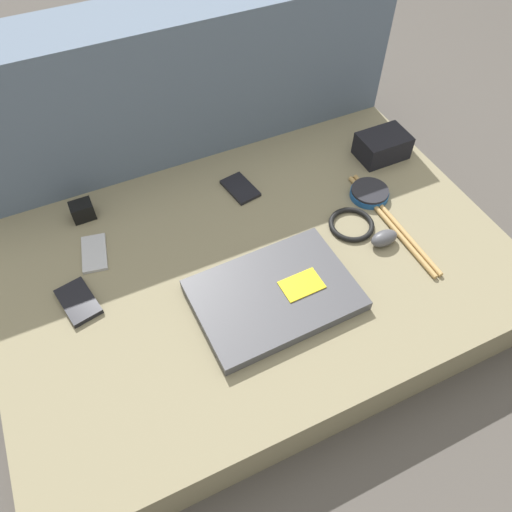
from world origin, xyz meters
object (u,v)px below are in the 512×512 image
laptop (275,295)px  phone_black (240,188)px  phone_small (94,253)px  camera_pouch (382,146)px  speaker_puck (369,193)px  charger_brick (82,211)px  computer_mouse (384,238)px  phone_silver (78,302)px

laptop → phone_black: bearing=76.6°
phone_small → camera_pouch: camera_pouch is taller
speaker_puck → phone_black: size_ratio=0.89×
camera_pouch → phone_black: bearing=174.3°
camera_pouch → charger_brick: size_ratio=2.48×
laptop → charger_brick: (-0.32, 0.42, 0.01)m
computer_mouse → camera_pouch: (0.18, 0.27, 0.02)m
camera_pouch → phone_silver: bearing=-171.3°
laptop → phone_black: (0.07, 0.34, -0.01)m
phone_silver → charger_brick: (0.07, 0.25, 0.02)m
speaker_puck → phone_silver: speaker_puck is taller
computer_mouse → phone_small: (-0.63, 0.26, -0.01)m
computer_mouse → charger_brick: bearing=147.5°
charger_brick → speaker_puck: bearing=-19.3°
phone_silver → phone_black: (0.46, 0.17, -0.00)m
speaker_puck → charger_brick: bearing=160.7°
computer_mouse → speaker_puck: (0.06, 0.15, -0.01)m
phone_small → camera_pouch: 0.81m
phone_black → phone_small: 0.40m
computer_mouse → phone_small: bearing=157.0°
phone_silver → phone_small: 0.14m
charger_brick → laptop: bearing=-52.6°
phone_black → camera_pouch: 0.41m
phone_small → charger_brick: size_ratio=2.19×
computer_mouse → speaker_puck: size_ratio=0.70×
phone_black → phone_small: (-0.40, -0.05, -0.00)m
computer_mouse → phone_small: computer_mouse is taller
computer_mouse → camera_pouch: bearing=56.3°
phone_silver → computer_mouse: bearing=-22.9°
phone_black → charger_brick: charger_brick is taller
phone_small → speaker_puck: bearing=1.9°
phone_small → camera_pouch: bearing=11.9°
laptop → charger_brick: bearing=125.7°
phone_black → computer_mouse: bearing=-63.0°
phone_silver → phone_black: size_ratio=1.09×
laptop → computer_mouse: computer_mouse is taller
phone_small → charger_brick: 0.13m
laptop → speaker_puck: bearing=24.7°
laptop → computer_mouse: size_ratio=5.09×
computer_mouse → speaker_puck: computer_mouse is taller
speaker_puck → phone_small: size_ratio=0.84×
speaker_puck → phone_small: 0.70m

